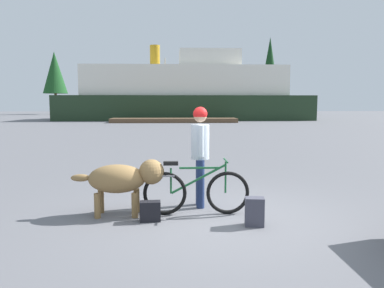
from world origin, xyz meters
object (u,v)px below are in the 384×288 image
object	(u,v)px
backpack	(254,212)
sailboat_moored	(166,115)
handbag_pannier	(150,211)
ferry_boat	(186,94)
dog	(124,178)
bicycle	(196,191)
person_cyclist	(200,146)

from	to	relation	value
backpack	sailboat_moored	distance (m)	38.97
handbag_pannier	ferry_boat	distance (m)	36.98
ferry_boat	dog	bearing A→B (deg)	-93.27
bicycle	ferry_boat	size ratio (longest dim) A/B	0.06
dog	sailboat_moored	xyz separation A→B (m)	(-0.25, 38.27, -0.14)
dog	bicycle	bearing A→B (deg)	-0.91
bicycle	backpack	world-z (taller)	bicycle
person_cyclist	ferry_boat	distance (m)	36.10
handbag_pannier	sailboat_moored	world-z (taller)	sailboat_moored
bicycle	dog	bearing A→B (deg)	179.09
handbag_pannier	backpack	bearing A→B (deg)	-10.62
bicycle	backpack	xyz separation A→B (m)	(0.85, -0.62, -0.17)
person_cyclist	handbag_pannier	size ratio (longest dim) A/B	5.53
dog	backpack	xyz separation A→B (m)	(2.02, -0.63, -0.40)
bicycle	dog	world-z (taller)	dog
bicycle	handbag_pannier	xyz separation A→B (m)	(-0.73, -0.32, -0.23)
handbag_pannier	sailboat_moored	size ratio (longest dim) A/B	0.04
person_cyclist	ferry_boat	world-z (taller)	ferry_boat
person_cyclist	ferry_boat	xyz separation A→B (m)	(0.81, 36.04, 1.78)
dog	sailboat_moored	world-z (taller)	sailboat_moored
person_cyclist	dog	world-z (taller)	person_cyclist
dog	ferry_boat	bearing A→B (deg)	86.73
ferry_boat	sailboat_moored	distance (m)	3.78
handbag_pannier	sailboat_moored	distance (m)	38.62
backpack	sailboat_moored	world-z (taller)	sailboat_moored
dog	sailboat_moored	distance (m)	38.27
backpack	ferry_boat	xyz separation A→B (m)	(0.07, 37.14, 2.64)
person_cyclist	ferry_boat	size ratio (longest dim) A/B	0.06
bicycle	sailboat_moored	distance (m)	38.31
bicycle	ferry_boat	distance (m)	36.62
bicycle	handbag_pannier	world-z (taller)	bicycle
backpack	handbag_pannier	size ratio (longest dim) A/B	1.34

